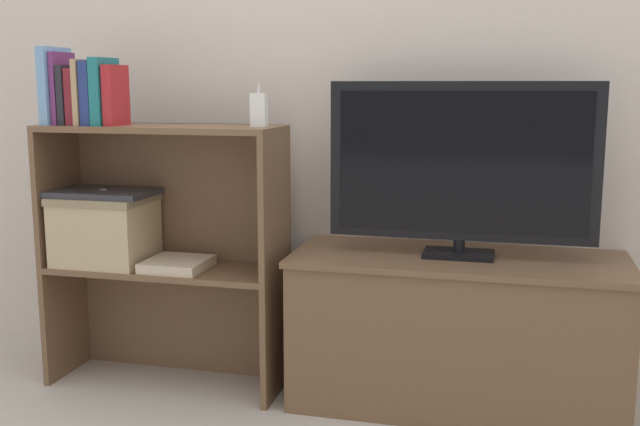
# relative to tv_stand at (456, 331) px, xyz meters

# --- Properties ---
(ground_plane) EXTENTS (16.00, 16.00, 0.00)m
(ground_plane) POSITION_rel_tv_stand_xyz_m (-0.44, -0.21, -0.25)
(ground_plane) COLOR #BCB2A3
(wall_back) EXTENTS (10.00, 0.05, 2.40)m
(wall_back) POSITION_rel_tv_stand_xyz_m (-0.44, 0.25, 0.95)
(wall_back) COLOR beige
(wall_back) RESTS_ON ground_plane
(tv_stand) EXTENTS (1.05, 0.44, 0.49)m
(tv_stand) POSITION_rel_tv_stand_xyz_m (0.00, 0.00, 0.00)
(tv_stand) COLOR brown
(tv_stand) RESTS_ON ground_plane
(tv) EXTENTS (0.83, 0.14, 0.55)m
(tv) POSITION_rel_tv_stand_xyz_m (0.00, -0.00, 0.54)
(tv) COLOR black
(tv) RESTS_ON tv_stand
(bookshelf_lower_tier) EXTENTS (0.81, 0.29, 0.42)m
(bookshelf_lower_tier) POSITION_rel_tv_stand_xyz_m (-0.98, -0.01, 0.02)
(bookshelf_lower_tier) COLOR brown
(bookshelf_lower_tier) RESTS_ON ground_plane
(bookshelf_upper_tier) EXTENTS (0.81, 0.29, 0.48)m
(bookshelf_upper_tier) POSITION_rel_tv_stand_xyz_m (-0.98, -0.01, 0.47)
(bookshelf_upper_tier) COLOR brown
(bookshelf_upper_tier) RESTS_ON bookshelf_lower_tier
(book_skyblue) EXTENTS (0.03, 0.16, 0.26)m
(book_skyblue) POSITION_rel_tv_stand_xyz_m (-1.34, -0.11, 0.78)
(book_skyblue) COLOR #709ECC
(book_skyblue) RESTS_ON bookshelf_upper_tier
(book_plum) EXTENTS (0.02, 0.13, 0.24)m
(book_plum) POSITION_rel_tv_stand_xyz_m (-1.32, -0.11, 0.77)
(book_plum) COLOR #6B2D66
(book_plum) RESTS_ON bookshelf_upper_tier
(book_charcoal) EXTENTS (0.02, 0.13, 0.20)m
(book_charcoal) POSITION_rel_tv_stand_xyz_m (-1.29, -0.11, 0.75)
(book_charcoal) COLOR #232328
(book_charcoal) RESTS_ON bookshelf_upper_tier
(book_maroon) EXTENTS (0.03, 0.12, 0.19)m
(book_maroon) POSITION_rel_tv_stand_xyz_m (-1.26, -0.11, 0.74)
(book_maroon) COLOR maroon
(book_maroon) RESTS_ON bookshelf_upper_tier
(book_tan) EXTENTS (0.02, 0.15, 0.21)m
(book_tan) POSITION_rel_tv_stand_xyz_m (-1.23, -0.11, 0.76)
(book_tan) COLOR tan
(book_tan) RESTS_ON bookshelf_upper_tier
(book_navy) EXTENTS (0.03, 0.14, 0.21)m
(book_navy) POSITION_rel_tv_stand_xyz_m (-1.20, -0.11, 0.75)
(book_navy) COLOR navy
(book_navy) RESTS_ON bookshelf_upper_tier
(book_teal) EXTENTS (0.04, 0.14, 0.22)m
(book_teal) POSITION_rel_tv_stand_xyz_m (-1.16, -0.11, 0.76)
(book_teal) COLOR #1E7075
(book_teal) RESTS_ON bookshelf_upper_tier
(book_crimson) EXTENTS (0.03, 0.12, 0.20)m
(book_crimson) POSITION_rel_tv_stand_xyz_m (-1.12, -0.11, 0.75)
(book_crimson) COLOR #B22328
(book_crimson) RESTS_ON bookshelf_upper_tier
(baby_monitor) EXTENTS (0.05, 0.03, 0.14)m
(baby_monitor) POSITION_rel_tv_stand_xyz_m (-0.64, -0.07, 0.70)
(baby_monitor) COLOR white
(baby_monitor) RESTS_ON bookshelf_upper_tier
(storage_basket_left) EXTENTS (0.31, 0.25, 0.24)m
(storage_basket_left) POSITION_rel_tv_stand_xyz_m (-1.20, -0.08, 0.30)
(storage_basket_left) COLOR tan
(storage_basket_left) RESTS_ON bookshelf_lower_tier
(laptop) EXTENTS (0.34, 0.23, 0.02)m
(laptop) POSITION_rel_tv_stand_xyz_m (-1.20, -0.08, 0.42)
(laptop) COLOR #2D2D33
(laptop) RESTS_ON storage_basket_left
(magazine_stack) EXTENTS (0.20, 0.21, 0.03)m
(magazine_stack) POSITION_rel_tv_stand_xyz_m (-0.92, -0.10, 0.19)
(magazine_stack) COLOR beige
(magazine_stack) RESTS_ON bookshelf_lower_tier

